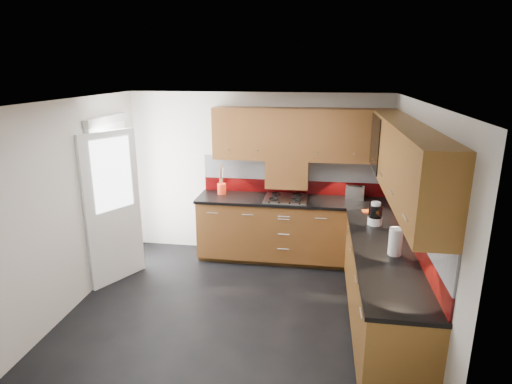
% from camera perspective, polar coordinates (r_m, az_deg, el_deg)
% --- Properties ---
extents(room, '(4.00, 3.80, 2.64)m').
position_cam_1_polar(room, '(4.56, -3.07, 0.60)').
color(room, black).
extents(base_cabinets, '(2.70, 3.20, 0.95)m').
position_cam_1_polar(base_cabinets, '(5.51, 9.69, -8.54)').
color(base_cabinets, brown).
rests_on(base_cabinets, room).
extents(countertop, '(2.72, 3.22, 0.04)m').
position_cam_1_polar(countertop, '(5.32, 9.79, -3.87)').
color(countertop, black).
rests_on(countertop, base_cabinets).
extents(backsplash, '(2.70, 3.20, 0.54)m').
position_cam_1_polar(backsplash, '(5.45, 12.24, -0.29)').
color(backsplash, maroon).
rests_on(backsplash, countertop).
extents(upper_cabinets, '(2.50, 3.20, 0.72)m').
position_cam_1_polar(upper_cabinets, '(5.16, 12.22, 5.97)').
color(upper_cabinets, brown).
rests_on(upper_cabinets, room).
extents(extractor_hood, '(0.60, 0.33, 0.40)m').
position_cam_1_polar(extractor_hood, '(6.12, 4.17, 2.52)').
color(extractor_hood, brown).
rests_on(extractor_hood, room).
extents(glass_cabinet, '(0.32, 0.80, 0.66)m').
position_cam_1_polar(glass_cabinet, '(5.49, 17.11, 6.50)').
color(glass_cabinet, black).
rests_on(glass_cabinet, room).
extents(back_door, '(0.42, 1.19, 2.04)m').
position_cam_1_polar(back_door, '(5.96, -18.54, -1.16)').
color(back_door, white).
rests_on(back_door, room).
extents(gas_hob, '(0.60, 0.53, 0.05)m').
position_cam_1_polar(gas_hob, '(6.05, 3.98, -0.84)').
color(gas_hob, silver).
rests_on(gas_hob, countertop).
extents(utensil_pot, '(0.13, 0.13, 0.45)m').
position_cam_1_polar(utensil_pot, '(6.30, -4.60, 0.63)').
color(utensil_pot, red).
rests_on(utensil_pot, countertop).
extents(toaster, '(0.27, 0.19, 0.19)m').
position_cam_1_polar(toaster, '(6.20, 13.05, -0.09)').
color(toaster, silver).
rests_on(toaster, countertop).
extents(food_processor, '(0.17, 0.17, 0.28)m').
position_cam_1_polar(food_processor, '(5.23, 15.61, -2.90)').
color(food_processor, white).
rests_on(food_processor, countertop).
extents(paper_towel, '(0.14, 0.14, 0.27)m').
position_cam_1_polar(paper_towel, '(4.46, 18.08, -6.32)').
color(paper_towel, white).
rests_on(paper_towel, countertop).
extents(orange_cloth, '(0.16, 0.14, 0.02)m').
position_cam_1_polar(orange_cloth, '(5.70, 14.71, -2.50)').
color(orange_cloth, '#DD5218').
rests_on(orange_cloth, countertop).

